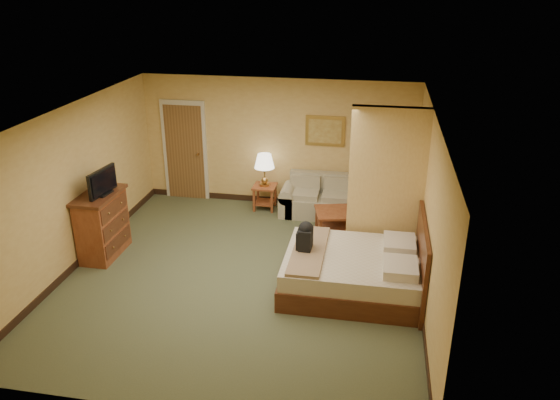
% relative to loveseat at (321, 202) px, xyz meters
% --- Properties ---
extents(floor, '(6.00, 6.00, 0.00)m').
position_rel_loveseat_xyz_m(floor, '(-0.95, -2.57, -0.26)').
color(floor, '#4D5436').
rests_on(floor, ground).
extents(ceiling, '(6.00, 6.00, 0.00)m').
position_rel_loveseat_xyz_m(ceiling, '(-0.95, -2.57, 2.34)').
color(ceiling, white).
rests_on(ceiling, back_wall).
extents(back_wall, '(5.50, 0.02, 2.60)m').
position_rel_loveseat_xyz_m(back_wall, '(-0.95, 0.43, 1.04)').
color(back_wall, '#D9AE5C').
rests_on(back_wall, floor).
extents(left_wall, '(0.02, 6.00, 2.60)m').
position_rel_loveseat_xyz_m(left_wall, '(-3.70, -2.57, 1.04)').
color(left_wall, '#D9AE5C').
rests_on(left_wall, floor).
extents(right_wall, '(0.02, 6.00, 2.60)m').
position_rel_loveseat_xyz_m(right_wall, '(1.80, -2.57, 1.04)').
color(right_wall, '#D9AE5C').
rests_on(right_wall, floor).
extents(partition, '(1.20, 0.15, 2.60)m').
position_rel_loveseat_xyz_m(partition, '(1.20, -1.64, 1.04)').
color(partition, '#D9AE5C').
rests_on(partition, floor).
extents(door, '(0.94, 0.16, 2.10)m').
position_rel_loveseat_xyz_m(door, '(-2.90, 0.40, 0.77)').
color(door, beige).
rests_on(door, floor).
extents(baseboard, '(5.50, 0.02, 0.12)m').
position_rel_loveseat_xyz_m(baseboard, '(-0.95, 0.42, -0.20)').
color(baseboard, black).
rests_on(baseboard, floor).
extents(loveseat, '(1.59, 0.74, 0.80)m').
position_rel_loveseat_xyz_m(loveseat, '(0.00, 0.00, 0.00)').
color(loveseat, tan).
rests_on(loveseat, floor).
extents(side_table, '(0.46, 0.46, 0.50)m').
position_rel_loveseat_xyz_m(side_table, '(-1.15, 0.08, 0.07)').
color(side_table, brown).
rests_on(side_table, floor).
extents(table_lamp, '(0.40, 0.40, 0.66)m').
position_rel_loveseat_xyz_m(table_lamp, '(-1.15, 0.08, 0.74)').
color(table_lamp, '#A5793C').
rests_on(table_lamp, side_table).
extents(coffee_table, '(0.83, 0.83, 0.44)m').
position_rel_loveseat_xyz_m(coffee_table, '(0.34, -0.80, 0.06)').
color(coffee_table, brown).
rests_on(coffee_table, floor).
extents(wall_picture, '(0.77, 0.04, 0.60)m').
position_rel_loveseat_xyz_m(wall_picture, '(0.00, 0.40, 1.34)').
color(wall_picture, '#B78E3F').
rests_on(wall_picture, back_wall).
extents(dresser, '(0.55, 1.05, 1.12)m').
position_rel_loveseat_xyz_m(dresser, '(-3.43, -2.32, 0.30)').
color(dresser, brown).
rests_on(dresser, floor).
extents(tv, '(0.21, 0.71, 0.43)m').
position_rel_loveseat_xyz_m(tv, '(-3.33, -2.32, 1.06)').
color(tv, black).
rests_on(tv, dresser).
extents(bed, '(2.12, 1.80, 1.17)m').
position_rel_loveseat_xyz_m(bed, '(0.86, -2.67, 0.06)').
color(bed, '#451F10').
rests_on(bed, floor).
extents(backpack, '(0.23, 0.29, 0.49)m').
position_rel_loveseat_xyz_m(backpack, '(0.05, -2.66, 0.57)').
color(backpack, black).
rests_on(backpack, bed).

